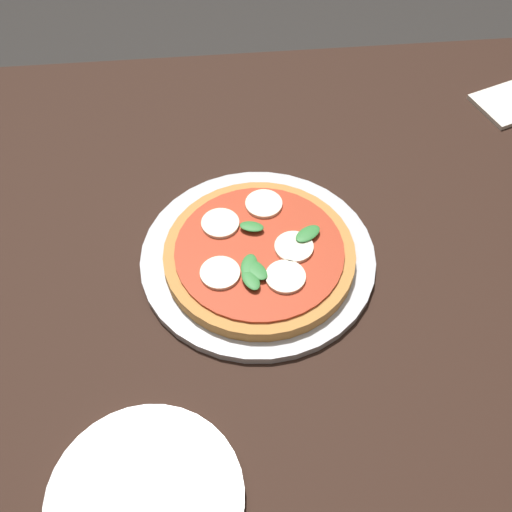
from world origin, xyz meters
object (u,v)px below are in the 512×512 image
Objects in this scene: dining_table at (222,319)px; serving_tray at (256,258)px; plate_white at (143,500)px; pizza at (257,254)px.

serving_tray reaches higher than dining_table.
serving_tray is at bearing 35.81° from dining_table.
serving_tray is 1.52× the size of plate_white.
pizza is (0.00, -0.01, 0.02)m from serving_tray.
dining_table is at bearing 70.44° from plate_white.
dining_table is at bearing -150.69° from pizza.
pizza is (0.05, 0.03, 0.10)m from dining_table.
dining_table is 6.16× the size of pizza.
serving_tray is 0.34m from plate_white.
plate_white is at bearing -109.56° from dining_table.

